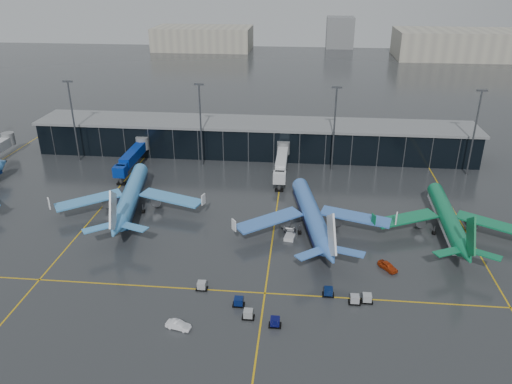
# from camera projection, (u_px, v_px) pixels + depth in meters

# --- Properties ---
(ground) EXTENTS (600.00, 600.00, 0.00)m
(ground) POSITION_uv_depth(u_px,v_px,m) (225.00, 250.00, 109.44)
(ground) COLOR #282B2D
(ground) RESTS_ON ground
(terminal_pier) EXTENTS (142.00, 17.00, 10.70)m
(terminal_pier) POSITION_uv_depth(u_px,v_px,m) (254.00, 138.00, 163.32)
(terminal_pier) COLOR black
(terminal_pier) RESTS_ON ground
(jet_bridges) EXTENTS (94.00, 27.50, 7.20)m
(jet_bridges) POSITION_uv_depth(u_px,v_px,m) (132.00, 157.00, 149.62)
(jet_bridges) COLOR #595B60
(jet_bridges) RESTS_ON ground
(flood_masts) EXTENTS (203.00, 0.50, 25.50)m
(flood_masts) POSITION_uv_depth(u_px,v_px,m) (267.00, 124.00, 148.52)
(flood_masts) COLOR #595B60
(flood_masts) RESTS_ON ground
(distant_hangars) EXTENTS (260.00, 71.00, 22.00)m
(distant_hangars) POSITION_uv_depth(u_px,v_px,m) (356.00, 41.00, 345.77)
(distant_hangars) COLOR #B2AD99
(distant_hangars) RESTS_ON ground
(taxi_lines) EXTENTS (220.00, 120.00, 0.02)m
(taxi_lines) POSITION_uv_depth(u_px,v_px,m) (274.00, 229.00, 118.14)
(taxi_lines) COLOR gold
(taxi_lines) RESTS_ON ground
(airliner_arkefly) EXTENTS (45.06, 49.49, 13.49)m
(airliner_arkefly) POSITION_uv_depth(u_px,v_px,m) (130.00, 185.00, 124.62)
(airliner_arkefly) COLOR #4497DF
(airliner_arkefly) RESTS_ON ground
(airliner_klm_near) EXTENTS (45.77, 50.02, 13.43)m
(airliner_klm_near) POSITION_uv_depth(u_px,v_px,m) (312.00, 204.00, 115.13)
(airliner_klm_near) COLOR #3E73CD
(airliner_klm_near) RESTS_ON ground
(airliner_aer_lingus) EXTENTS (37.32, 42.12, 12.56)m
(airliner_aer_lingus) POSITION_uv_depth(u_px,v_px,m) (449.00, 207.00, 114.46)
(airliner_aer_lingus) COLOR #0E7548
(airliner_aer_lingus) RESTS_ON ground
(baggage_carts) EXTENTS (33.40, 11.25, 1.70)m
(baggage_carts) POSITION_uv_depth(u_px,v_px,m) (288.00, 302.00, 91.26)
(baggage_carts) COLOR black
(baggage_carts) RESTS_ON ground
(mobile_airstair) EXTENTS (2.70, 3.52, 3.45)m
(mobile_airstair) POSITION_uv_depth(u_px,v_px,m) (290.00, 236.00, 113.58)
(mobile_airstair) COLOR silver
(mobile_airstair) RESTS_ON ground
(service_van_red) EXTENTS (4.23, 4.77, 1.56)m
(service_van_red) POSITION_uv_depth(u_px,v_px,m) (388.00, 266.00, 102.04)
(service_van_red) COLOR #A7300C
(service_van_red) RESTS_ON ground
(service_van_white) EXTENTS (4.61, 2.46, 1.44)m
(service_van_white) POSITION_uv_depth(u_px,v_px,m) (178.00, 325.00, 85.45)
(service_van_white) COLOR white
(service_van_white) RESTS_ON ground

